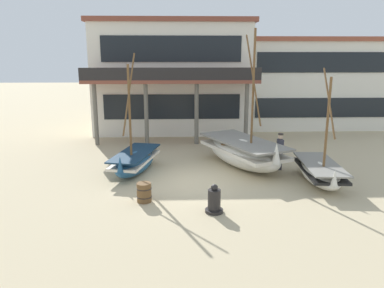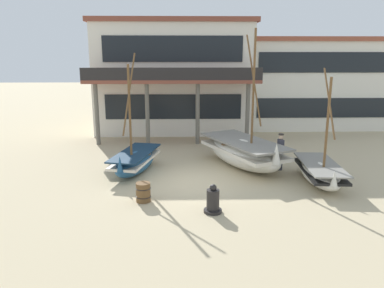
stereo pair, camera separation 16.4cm
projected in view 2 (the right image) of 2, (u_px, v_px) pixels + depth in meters
name	position (u px, v px, depth m)	size (l,w,h in m)	color
ground_plane	(193.00, 183.00, 15.17)	(120.00, 120.00, 0.00)	tan
fishing_boat_near_left	(320.00, 172.00, 15.04)	(1.64, 3.76, 4.64)	silver
fishing_boat_centre_large	(244.00, 152.00, 17.20)	(3.87, 5.34, 6.24)	silver
fishing_boat_far_right	(135.00, 161.00, 16.43)	(2.09, 3.82, 5.22)	#23517A
fisherman_by_hull	(280.00, 152.00, 16.69)	(0.26, 0.37, 1.68)	#33333D
capstan_winch	(213.00, 201.00, 12.20)	(0.61, 0.61, 0.98)	black
wooden_barrel	(143.00, 192.00, 13.12)	(0.56, 0.56, 0.70)	brown
harbor_building_main	(174.00, 76.00, 25.96)	(10.65, 8.87, 7.42)	silver
harbor_building_annex	(309.00, 82.00, 27.87)	(11.35, 6.96, 6.34)	silver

